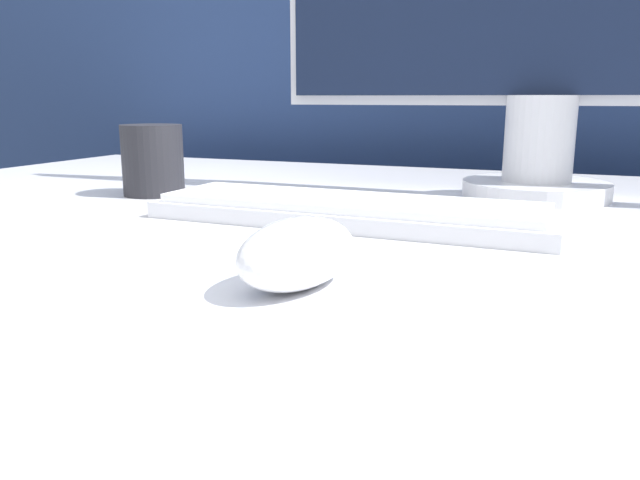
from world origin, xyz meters
name	(u,v)px	position (x,y,z in m)	size (l,w,h in m)	color
partition_panel	(482,205)	(0.00, 0.71, 0.67)	(5.00, 0.03, 1.34)	navy
computer_mouse_near	(302,253)	(0.00, -0.15, 0.78)	(0.08, 0.11, 0.04)	white
keyboard	(349,211)	(-0.04, 0.07, 0.77)	(0.39, 0.12, 0.02)	silver
mug	(153,160)	(-0.33, 0.14, 0.80)	(0.08, 0.08, 0.09)	#232328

